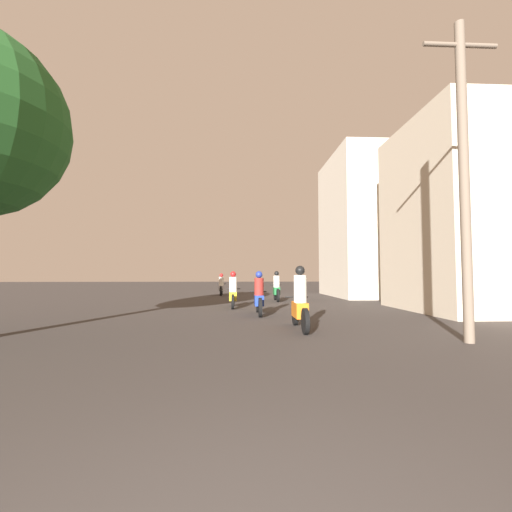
% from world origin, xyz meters
% --- Properties ---
extents(motorcycle_orange, '(0.60, 2.03, 1.61)m').
position_xyz_m(motorcycle_orange, '(1.47, 7.54, 0.64)').
color(motorcycle_orange, black).
rests_on(motorcycle_orange, ground_plane).
extents(motorcycle_blue, '(0.60, 2.08, 1.49)m').
position_xyz_m(motorcycle_blue, '(0.62, 10.72, 0.60)').
color(motorcycle_blue, black).
rests_on(motorcycle_blue, ground_plane).
extents(motorcycle_yellow, '(0.60, 2.08, 1.51)m').
position_xyz_m(motorcycle_yellow, '(-0.30, 13.28, 0.60)').
color(motorcycle_yellow, black).
rests_on(motorcycle_yellow, ground_plane).
extents(motorcycle_green, '(0.60, 1.95, 1.54)m').
position_xyz_m(motorcycle_green, '(1.88, 16.53, 0.62)').
color(motorcycle_green, black).
rests_on(motorcycle_green, ground_plane).
extents(motorcycle_silver, '(0.60, 1.99, 1.43)m').
position_xyz_m(motorcycle_silver, '(-1.21, 21.62, 0.58)').
color(motorcycle_silver, black).
rests_on(motorcycle_silver, ground_plane).
extents(building_right_near, '(4.72, 5.41, 7.20)m').
position_xyz_m(building_right_near, '(8.70, 11.43, 3.60)').
color(building_right_near, beige).
rests_on(building_right_near, ground_plane).
extents(building_right_far, '(5.48, 6.57, 8.81)m').
position_xyz_m(building_right_far, '(8.46, 20.08, 4.40)').
color(building_right_far, beige).
rests_on(building_right_far, ground_plane).
extents(utility_pole_near, '(1.60, 0.20, 6.75)m').
position_xyz_m(utility_pole_near, '(4.60, 5.72, 3.54)').
color(utility_pole_near, '#6B5B4C').
rests_on(utility_pole_near, ground_plane).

